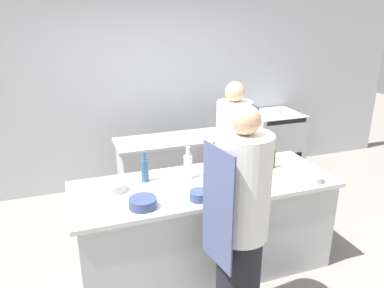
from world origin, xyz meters
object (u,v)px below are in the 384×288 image
(bottle_wine, at_px, (272,158))
(bowl_prep_small, at_px, (199,196))
(chef_at_stove, at_px, (233,156))
(bottle_olive_oil, at_px, (188,166))
(bowl_ceramic_blue, at_px, (143,203))
(stockpot, at_px, (244,123))
(bottle_vinegar, at_px, (145,170))
(oven_range, at_px, (272,144))
(bowl_mixing_large, at_px, (114,187))
(bowl_wooden_salad, at_px, (314,178))
(bottle_sauce, at_px, (239,179))
(cup, at_px, (226,190))
(bottle_cooking_oil, at_px, (265,150))
(chef_at_prep_near, at_px, (240,226))

(bottle_wine, relative_size, bowl_prep_small, 1.51)
(chef_at_stove, height_order, bottle_olive_oil, chef_at_stove)
(bowl_ceramic_blue, distance_m, stockpot, 2.21)
(bottle_vinegar, xyz_separation_m, bowl_prep_small, (0.34, -0.50, -0.08))
(oven_range, bearing_deg, bowl_mixing_large, -147.48)
(bowl_ceramic_blue, relative_size, bowl_wooden_salad, 1.25)
(bowl_prep_small, height_order, bowl_ceramic_blue, bowl_ceramic_blue)
(bottle_sauce, distance_m, cup, 0.20)
(oven_range, xyz_separation_m, bowl_ceramic_blue, (-2.39, -1.99, 0.46))
(bowl_ceramic_blue, bearing_deg, bottle_cooking_oil, 21.41)
(chef_at_stove, relative_size, bottle_vinegar, 5.78)
(oven_range, height_order, chef_at_stove, chef_at_stove)
(bottle_vinegar, relative_size, bottle_wine, 1.16)
(chef_at_stove, bearing_deg, cup, -28.64)
(stockpot, bearing_deg, bottle_olive_oil, -135.97)
(bottle_vinegar, xyz_separation_m, bottle_cooking_oil, (1.28, 0.09, -0.00))
(stockpot, bearing_deg, chef_at_prep_near, -117.67)
(bottle_vinegar, bearing_deg, cup, -40.06)
(bottle_vinegar, relative_size, cup, 3.22)
(chef_at_stove, distance_m, cup, 1.08)
(bottle_olive_oil, bearing_deg, cup, -64.92)
(bottle_wine, bearing_deg, bowl_prep_small, -156.95)
(bottle_wine, distance_m, bowl_ceramic_blue, 1.41)
(chef_at_prep_near, xyz_separation_m, chef_at_stove, (0.62, 1.42, -0.07))
(chef_at_prep_near, distance_m, stockpot, 2.24)
(bottle_vinegar, relative_size, stockpot, 1.23)
(chef_at_prep_near, height_order, bowl_prep_small, chef_at_prep_near)
(chef_at_prep_near, distance_m, bowl_ceramic_blue, 0.78)
(bowl_ceramic_blue, xyz_separation_m, bowl_wooden_salad, (1.56, -0.05, -0.01))
(oven_range, distance_m, bowl_prep_small, 2.84)
(bowl_mixing_large, distance_m, cup, 0.95)
(bottle_olive_oil, bearing_deg, bowl_wooden_salad, -22.65)
(bowl_mixing_large, xyz_separation_m, cup, (0.87, -0.39, 0.00))
(chef_at_prep_near, relative_size, cup, 20.04)
(oven_range, xyz_separation_m, bottle_sauce, (-1.52, -1.92, 0.49))
(bottle_wine, bearing_deg, bowl_wooden_salad, -63.90)
(bowl_wooden_salad, relative_size, stockpot, 0.76)
(bottle_olive_oil, bearing_deg, stockpot, 44.03)
(chef_at_prep_near, distance_m, chef_at_stove, 1.55)
(bottle_cooking_oil, xyz_separation_m, bowl_mixing_large, (-1.57, -0.19, -0.07))
(bottle_sauce, distance_m, bowl_ceramic_blue, 0.88)
(bottle_sauce, distance_m, bowl_mixing_large, 1.08)
(chef_at_stove, relative_size, bowl_prep_small, 10.11)
(bottle_wine, height_order, stockpot, bottle_wine)
(bowl_mixing_large, bearing_deg, bottle_wine, -0.45)
(bottle_olive_oil, bearing_deg, bottle_sauce, -40.99)
(bottle_olive_oil, xyz_separation_m, stockpot, (1.13, 1.09, -0.01))
(bowl_ceramic_blue, bearing_deg, cup, -1.85)
(chef_at_stove, bearing_deg, bowl_ceramic_blue, -52.88)
(bowl_mixing_large, bearing_deg, bowl_wooden_salad, -13.36)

